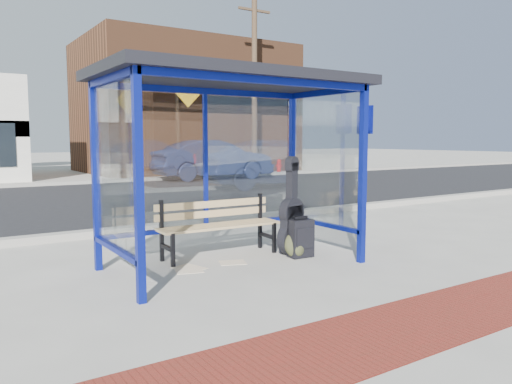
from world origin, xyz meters
TOP-DOWN VIEW (x-y plane):
  - ground at (0.00, 0.00)m, footprint 120.00×120.00m
  - brick_paver_strip at (0.00, -2.60)m, footprint 60.00×1.00m
  - curb_near at (0.00, 2.90)m, footprint 60.00×0.25m
  - street_asphalt at (0.00, 8.00)m, footprint 60.00×10.00m
  - curb_far at (0.00, 13.10)m, footprint 60.00×0.25m
  - far_sidewalk at (0.00, 15.00)m, footprint 60.00×4.00m
  - bus_shelter at (0.00, 0.07)m, footprint 3.30×1.80m
  - storefront_brown at (8.00, 18.49)m, footprint 10.00×7.08m
  - tree_right at (12.50, 22.00)m, footprint 3.60×3.60m
  - utility_pole_east at (9.00, 13.40)m, footprint 1.60×0.24m
  - bench at (0.10, 0.60)m, footprint 1.74×0.46m
  - guitar_bag at (0.99, 0.08)m, footprint 0.49×0.24m
  - suitcase at (1.01, -0.09)m, footprint 0.34×0.24m
  - backpack at (0.93, -0.06)m, footprint 0.30×0.28m
  - sign_post at (2.41, 0.16)m, footprint 0.11×0.29m
  - newspaper_a at (-0.53, 0.20)m, footprint 0.40×0.45m
  - newspaper_b at (-0.58, 0.09)m, footprint 0.39×0.35m
  - newspaper_c at (0.07, 0.15)m, footprint 0.41×0.37m
  - parked_car at (6.43, 12.51)m, footprint 4.87×1.87m
  - fire_hydrant at (10.50, 13.60)m, footprint 0.30×0.21m

SIDE VIEW (x-z plane):
  - ground at x=0.00m, z-range 0.00..0.00m
  - street_asphalt at x=0.00m, z-range 0.00..0.00m
  - newspaper_b at x=-0.58m, z-range 0.00..0.01m
  - newspaper_c at x=0.07m, z-range 0.00..0.01m
  - newspaper_a at x=-0.53m, z-range 0.00..0.01m
  - far_sidewalk at x=0.00m, z-range 0.00..0.01m
  - brick_paver_strip at x=0.00m, z-range 0.00..0.01m
  - curb_near at x=0.00m, z-range 0.00..0.12m
  - curb_far at x=0.00m, z-range 0.00..0.12m
  - backpack at x=0.93m, z-range -0.01..0.34m
  - suitcase at x=1.01m, z-range -0.02..0.55m
  - fire_hydrant at x=10.50m, z-range 0.03..0.72m
  - bench at x=0.10m, z-range 0.05..0.87m
  - guitar_bag at x=0.99m, z-range -0.17..1.12m
  - parked_car at x=6.43m, z-range 0.00..1.58m
  - sign_post at x=2.41m, z-range 0.14..2.43m
  - bus_shelter at x=0.00m, z-range 0.86..3.28m
  - storefront_brown at x=8.00m, z-range 0.00..6.40m
  - utility_pole_east at x=9.00m, z-range 0.11..8.11m
  - tree_right at x=12.50m, z-range 1.94..8.97m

